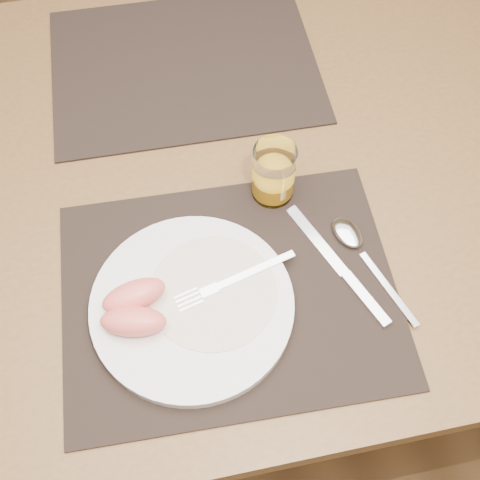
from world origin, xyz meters
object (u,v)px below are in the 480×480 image
at_px(knife, 345,274).
at_px(plate, 192,305).
at_px(fork, 226,283).
at_px(juice_glass, 274,175).
at_px(placemat_far, 184,65).
at_px(spoon, 353,240).
at_px(table, 213,196).
at_px(placemat_near, 230,292).

bearing_deg(knife, plate, -177.99).
height_order(fork, juice_glass, juice_glass).
xyz_separation_m(placemat_far, fork, (-0.01, -0.44, 0.02)).
height_order(placemat_far, spoon, spoon).
xyz_separation_m(fork, knife, (0.16, -0.01, -0.02)).
distance_m(plate, fork, 0.05).
bearing_deg(table, spoon, -45.95).
distance_m(placemat_far, juice_glass, 0.31).
bearing_deg(placemat_near, fork, 130.13).
bearing_deg(plate, placemat_far, 82.64).
bearing_deg(plate, spoon, 12.86).
bearing_deg(fork, placemat_near, -49.87).
bearing_deg(spoon, fork, -169.05).
relative_size(placemat_far, knife, 2.14).
bearing_deg(placemat_far, spoon, -65.63).
height_order(placemat_near, placemat_far, same).
height_order(knife, spoon, spoon).
bearing_deg(fork, placemat_far, 88.72).
relative_size(fork, juice_glass, 1.84).
distance_m(placemat_far, knife, 0.47).
xyz_separation_m(plate, juice_glass, (0.15, 0.16, 0.03)).
xyz_separation_m(placemat_far, spoon, (0.18, -0.40, 0.01)).
xyz_separation_m(placemat_near, knife, (0.16, -0.01, 0.00)).
distance_m(placemat_near, juice_glass, 0.18).
bearing_deg(placemat_far, fork, -91.28).
bearing_deg(placemat_far, knife, -70.87).
height_order(plate, spoon, plate).
bearing_deg(table, knife, -56.96).
height_order(table, spoon, spoon).
bearing_deg(plate, placemat_near, 13.83).
distance_m(table, plate, 0.26).
relative_size(placemat_near, fork, 2.60).
bearing_deg(plate, table, 74.09).
xyz_separation_m(knife, juice_glass, (-0.07, 0.16, 0.04)).
bearing_deg(placemat_far, plate, -97.36).
distance_m(plate, knife, 0.21).
height_order(table, plate, plate).
bearing_deg(spoon, knife, -118.82).
xyz_separation_m(table, placemat_near, (-0.01, -0.22, 0.09)).
distance_m(knife, spoon, 0.05).
xyz_separation_m(fork, juice_glass, (0.10, 0.15, 0.02)).
xyz_separation_m(plate, knife, (0.21, 0.01, -0.01)).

